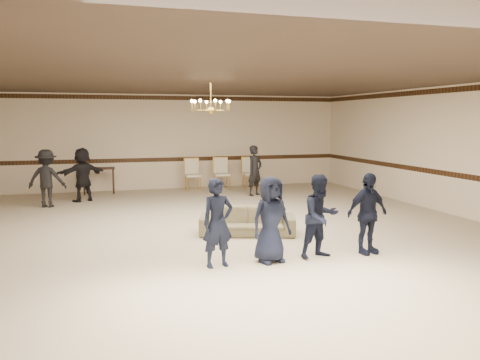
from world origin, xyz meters
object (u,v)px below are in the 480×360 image
object	(u,v)px
banquet_chair_mid	(222,174)
banquet_chair_right	(250,173)
chandelier	(211,96)
boy_c	(321,216)
adult_mid	(83,175)
console_table	(99,181)
settee	(247,221)
adult_right	(255,171)
boy_d	(367,213)
banquet_chair_left	(193,175)
boy_a	(218,223)
boy_b	(271,219)
adult_left	(47,178)

from	to	relation	value
banquet_chair_mid	banquet_chair_right	xyz separation A→B (m)	(1.00, 0.00, 0.00)
chandelier	boy_c	size ratio (longest dim) A/B	0.66
adult_mid	console_table	world-z (taller)	adult_mid
settee	adult_right	world-z (taller)	adult_right
boy_d	banquet_chair_left	bearing A→B (deg)	90.33
boy_a	boy_c	size ratio (longest dim) A/B	1.00
boy_d	banquet_chair_left	size ratio (longest dim) A/B	1.35
banquet_chair_right	console_table	distance (m)	5.01
banquet_chair_left	banquet_chair_right	world-z (taller)	same
boy_c	settee	xyz separation A→B (m)	(-0.69, 1.95, -0.43)
boy_d	settee	distance (m)	2.56
boy_c	adult_mid	bearing A→B (deg)	107.76
adult_mid	banquet_chair_right	bearing A→B (deg)	164.19
adult_mid	banquet_chair_left	xyz separation A→B (m)	(3.45, 1.14, -0.25)
adult_mid	adult_right	bearing A→B (deg)	147.91
boy_b	boy_d	size ratio (longest dim) A/B	1.00
banquet_chair_left	banquet_chair_right	distance (m)	2.00
banquet_chair_mid	settee	bearing A→B (deg)	-94.09
boy_d	adult_mid	size ratio (longest dim) A/B	0.92
adult_mid	banquet_chair_right	distance (m)	5.57
chandelier	boy_b	distance (m)	3.82
boy_a	banquet_chair_left	world-z (taller)	boy_a
adult_right	banquet_chair_mid	distance (m)	1.69
boy_c	adult_left	world-z (taller)	adult_left
boy_b	settee	distance (m)	2.01
adult_right	banquet_chair_right	distance (m)	1.60
chandelier	boy_d	size ratio (longest dim) A/B	0.66
boy_b	adult_right	distance (m)	7.08
boy_b	boy_d	distance (m)	1.80
boy_a	adult_right	distance (m)	7.38
banquet_chair_right	console_table	bearing A→B (deg)	178.91
settee	adult_left	xyz separation A→B (m)	(-4.24, 4.55, 0.50)
boy_d	chandelier	bearing A→B (deg)	113.63
settee	adult_right	xyz separation A→B (m)	(1.76, 4.85, 0.50)
adult_left	adult_mid	size ratio (longest dim) A/B	1.00
boy_b	console_table	xyz separation A→B (m)	(-2.68, 8.54, -0.29)
chandelier	console_table	size ratio (longest dim) A/B	0.94
chandelier	adult_right	world-z (taller)	chandelier
boy_b	banquet_chair_left	bearing A→B (deg)	75.72
adult_mid	adult_right	size ratio (longest dim) A/B	1.00
chandelier	banquet_chair_left	size ratio (longest dim) A/B	0.89
settee	banquet_chair_left	bearing A→B (deg)	107.30
console_table	adult_mid	bearing A→B (deg)	-105.92
settee	console_table	world-z (taller)	console_table
boy_a	banquet_chair_mid	distance (m)	8.63
adult_left	adult_right	xyz separation A→B (m)	(6.00, 0.30, 0.00)
settee	adult_left	size ratio (longest dim) A/B	1.24
boy_b	console_table	distance (m)	8.96
adult_left	adult_mid	bearing A→B (deg)	-128.11
banquet_chair_mid	banquet_chair_right	world-z (taller)	same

